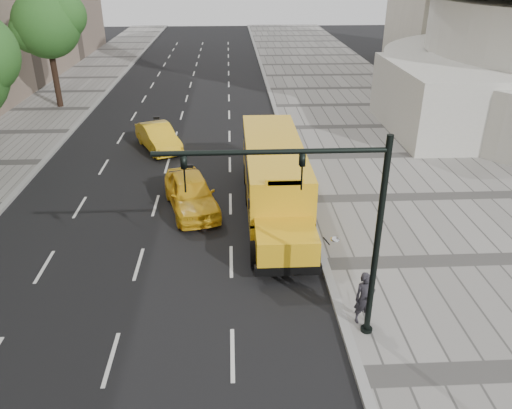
{
  "coord_description": "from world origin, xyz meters",
  "views": [
    {
      "loc": [
        2.61,
        -21.12,
        10.35
      ],
      "look_at": [
        3.5,
        -4.0,
        1.9
      ],
      "focal_mm": 35.0,
      "sensor_mm": 36.0,
      "label": 1
    }
  ],
  "objects_px": {
    "taxi_near": "(191,193)",
    "pedestrian": "(364,298)",
    "tree_c": "(47,24)",
    "traffic_signal": "(329,218)",
    "taxi_far": "(158,137)",
    "school_bus": "(274,172)"
  },
  "relations": [
    {
      "from": "taxi_near",
      "to": "pedestrian",
      "type": "xyz_separation_m",
      "value": [
        5.85,
        -8.4,
        0.2
      ]
    },
    {
      "from": "tree_c",
      "to": "taxi_near",
      "type": "height_order",
      "value": "tree_c"
    },
    {
      "from": "tree_c",
      "to": "traffic_signal",
      "type": "height_order",
      "value": "tree_c"
    },
    {
      "from": "taxi_far",
      "to": "traffic_signal",
      "type": "height_order",
      "value": "traffic_signal"
    },
    {
      "from": "tree_c",
      "to": "school_bus",
      "type": "height_order",
      "value": "tree_c"
    },
    {
      "from": "pedestrian",
      "to": "taxi_far",
      "type": "bearing_deg",
      "value": 110.82
    },
    {
      "from": "school_bus",
      "to": "traffic_signal",
      "type": "distance_m",
      "value": 9.23
    },
    {
      "from": "taxi_near",
      "to": "taxi_far",
      "type": "height_order",
      "value": "taxi_near"
    },
    {
      "from": "taxi_near",
      "to": "traffic_signal",
      "type": "xyz_separation_m",
      "value": [
        4.47,
        -8.85,
        3.26
      ]
    },
    {
      "from": "school_bus",
      "to": "taxi_far",
      "type": "distance_m",
      "value": 10.35
    },
    {
      "from": "school_bus",
      "to": "taxi_near",
      "type": "bearing_deg",
      "value": -179.13
    },
    {
      "from": "tree_c",
      "to": "taxi_far",
      "type": "height_order",
      "value": "tree_c"
    },
    {
      "from": "school_bus",
      "to": "pedestrian",
      "type": "bearing_deg",
      "value": -76.21
    },
    {
      "from": "pedestrian",
      "to": "tree_c",
      "type": "bearing_deg",
      "value": 116.95
    },
    {
      "from": "taxi_near",
      "to": "traffic_signal",
      "type": "relative_size",
      "value": 0.76
    },
    {
      "from": "pedestrian",
      "to": "traffic_signal",
      "type": "xyz_separation_m",
      "value": [
        -1.38,
        -0.45,
        3.07
      ]
    },
    {
      "from": "school_bus",
      "to": "taxi_far",
      "type": "height_order",
      "value": "school_bus"
    },
    {
      "from": "tree_c",
      "to": "pedestrian",
      "type": "xyz_separation_m",
      "value": [
        16.98,
        -26.4,
        -5.14
      ]
    },
    {
      "from": "taxi_far",
      "to": "school_bus",
      "type": "bearing_deg",
      "value": -77.09
    },
    {
      "from": "school_bus",
      "to": "traffic_signal",
      "type": "xyz_separation_m",
      "value": [
        0.69,
        -8.9,
        2.33
      ]
    },
    {
      "from": "tree_c",
      "to": "taxi_near",
      "type": "relative_size",
      "value": 1.75
    },
    {
      "from": "tree_c",
      "to": "school_bus",
      "type": "xyz_separation_m",
      "value": [
        14.91,
        -17.94,
        -4.4
      ]
    }
  ]
}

